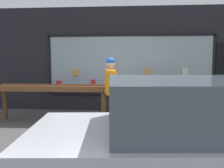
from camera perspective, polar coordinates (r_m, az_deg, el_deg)
The scene contains 7 objects.
ground_plane at distance 5.71m, azimuth -0.56°, elevation -10.86°, with size 40.00×40.00×0.00m, color #474444.
shopfront_facade at distance 7.85m, azimuth 1.66°, elevation 5.49°, with size 7.84×0.29×3.23m.
display_table_left at distance 6.74m, azimuth -13.61°, elevation -1.76°, with size 2.97×0.66×0.95m.
display_table_right at distance 6.48m, azimuth 14.58°, elevation -2.48°, with size 2.98×0.78×0.89m.
person_browsing at distance 5.91m, azimuth -0.36°, elevation -0.65°, with size 0.32×0.64×1.67m.
small_dog at distance 5.80m, azimuth 3.65°, elevation -8.11°, with size 0.21×0.60×0.36m.
parked_car at distance 3.11m, azimuth 21.72°, elevation -11.32°, with size 4.27×2.17×1.41m.
Camera 1 is at (0.54, -5.45, 1.63)m, focal length 40.00 mm.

